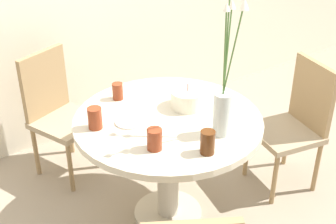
{
  "coord_description": "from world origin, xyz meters",
  "views": [
    {
      "loc": [
        -1.32,
        -1.89,
        2.08
      ],
      "look_at": [
        0.0,
        0.0,
        0.77
      ],
      "focal_mm": 50.0,
      "sensor_mm": 36.0,
      "label": 1
    }
  ],
  "objects_px": {
    "drink_glass_0": "(155,139)",
    "side_plate": "(129,122)",
    "chair_near_front": "(296,120)",
    "birthday_cake": "(188,99)",
    "drink_glass_3": "(118,91)",
    "flower_vase": "(224,99)",
    "drink_glass_2": "(95,118)",
    "chair_far_back": "(57,108)",
    "drink_glass_1": "(208,142)"
  },
  "relations": [
    {
      "from": "drink_glass_0",
      "to": "side_plate",
      "type": "bearing_deg",
      "value": 84.9
    },
    {
      "from": "chair_near_front",
      "to": "drink_glass_0",
      "type": "bearing_deg",
      "value": -77.03
    },
    {
      "from": "drink_glass_0",
      "to": "birthday_cake",
      "type": "bearing_deg",
      "value": 32.48
    },
    {
      "from": "side_plate",
      "to": "drink_glass_3",
      "type": "relative_size",
      "value": 1.55
    },
    {
      "from": "drink_glass_0",
      "to": "flower_vase",
      "type": "bearing_deg",
      "value": -13.16
    },
    {
      "from": "drink_glass_0",
      "to": "drink_glass_3",
      "type": "relative_size",
      "value": 1.11
    },
    {
      "from": "flower_vase",
      "to": "drink_glass_2",
      "type": "xyz_separation_m",
      "value": [
        -0.53,
        0.45,
        -0.15
      ]
    },
    {
      "from": "birthday_cake",
      "to": "drink_glass_2",
      "type": "xyz_separation_m",
      "value": [
        -0.56,
        0.1,
        0.01
      ]
    },
    {
      "from": "drink_glass_3",
      "to": "flower_vase",
      "type": "bearing_deg",
      "value": -69.02
    },
    {
      "from": "flower_vase",
      "to": "drink_glass_3",
      "type": "xyz_separation_m",
      "value": [
        -0.26,
        0.67,
        -0.16
      ]
    },
    {
      "from": "drink_glass_0",
      "to": "drink_glass_2",
      "type": "bearing_deg",
      "value": 113.19
    },
    {
      "from": "chair_far_back",
      "to": "birthday_cake",
      "type": "bearing_deg",
      "value": -79.47
    },
    {
      "from": "side_plate",
      "to": "birthday_cake",
      "type": "bearing_deg",
      "value": -6.19
    },
    {
      "from": "flower_vase",
      "to": "birthday_cake",
      "type": "bearing_deg",
      "value": 84.63
    },
    {
      "from": "chair_near_front",
      "to": "drink_glass_2",
      "type": "bearing_deg",
      "value": -92.66
    },
    {
      "from": "drink_glass_0",
      "to": "drink_glass_1",
      "type": "height_order",
      "value": "drink_glass_1"
    },
    {
      "from": "drink_glass_3",
      "to": "chair_near_front",
      "type": "bearing_deg",
      "value": -28.28
    },
    {
      "from": "drink_glass_1",
      "to": "drink_glass_3",
      "type": "distance_m",
      "value": 0.77
    },
    {
      "from": "side_plate",
      "to": "drink_glass_0",
      "type": "xyz_separation_m",
      "value": [
        -0.03,
        -0.3,
        0.05
      ]
    },
    {
      "from": "chair_near_front",
      "to": "side_plate",
      "type": "height_order",
      "value": "chair_near_front"
    },
    {
      "from": "flower_vase",
      "to": "side_plate",
      "type": "relative_size",
      "value": 4.97
    },
    {
      "from": "chair_far_back",
      "to": "birthday_cake",
      "type": "distance_m",
      "value": 1.01
    },
    {
      "from": "side_plate",
      "to": "drink_glass_0",
      "type": "relative_size",
      "value": 1.4
    },
    {
      "from": "birthday_cake",
      "to": "drink_glass_1",
      "type": "bearing_deg",
      "value": -115.33
    },
    {
      "from": "chair_far_back",
      "to": "drink_glass_0",
      "type": "xyz_separation_m",
      "value": [
        0.09,
        -1.09,
        0.29
      ]
    },
    {
      "from": "drink_glass_1",
      "to": "drink_glass_2",
      "type": "bearing_deg",
      "value": 123.03
    },
    {
      "from": "birthday_cake",
      "to": "drink_glass_3",
      "type": "height_order",
      "value": "birthday_cake"
    },
    {
      "from": "chair_near_front",
      "to": "flower_vase",
      "type": "xyz_separation_m",
      "value": [
        -0.77,
        -0.12,
        0.44
      ]
    },
    {
      "from": "drink_glass_2",
      "to": "drink_glass_3",
      "type": "height_order",
      "value": "drink_glass_2"
    },
    {
      "from": "chair_far_back",
      "to": "drink_glass_2",
      "type": "bearing_deg",
      "value": -115.28
    },
    {
      "from": "flower_vase",
      "to": "drink_glass_2",
      "type": "height_order",
      "value": "flower_vase"
    },
    {
      "from": "flower_vase",
      "to": "drink_glass_1",
      "type": "distance_m",
      "value": 0.25
    },
    {
      "from": "chair_far_back",
      "to": "drink_glass_0",
      "type": "bearing_deg",
      "value": -105.67
    },
    {
      "from": "chair_far_back",
      "to": "chair_near_front",
      "type": "height_order",
      "value": "same"
    },
    {
      "from": "birthday_cake",
      "to": "drink_glass_0",
      "type": "distance_m",
      "value": 0.48
    },
    {
      "from": "chair_far_back",
      "to": "flower_vase",
      "type": "relative_size",
      "value": 1.12
    },
    {
      "from": "flower_vase",
      "to": "drink_glass_1",
      "type": "relative_size",
      "value": 6.31
    },
    {
      "from": "side_plate",
      "to": "drink_glass_1",
      "type": "height_order",
      "value": "drink_glass_1"
    },
    {
      "from": "chair_near_front",
      "to": "flower_vase",
      "type": "bearing_deg",
      "value": -69.91
    },
    {
      "from": "flower_vase",
      "to": "chair_near_front",
      "type": "bearing_deg",
      "value": 8.57
    },
    {
      "from": "drink_glass_2",
      "to": "side_plate",
      "type": "bearing_deg",
      "value": -17.75
    },
    {
      "from": "birthday_cake",
      "to": "flower_vase",
      "type": "xyz_separation_m",
      "value": [
        -0.03,
        -0.35,
        0.16
      ]
    },
    {
      "from": "chair_far_back",
      "to": "drink_glass_1",
      "type": "xyz_separation_m",
      "value": [
        0.29,
        -1.27,
        0.29
      ]
    },
    {
      "from": "chair_far_back",
      "to": "drink_glass_0",
      "type": "distance_m",
      "value": 1.13
    },
    {
      "from": "chair_near_front",
      "to": "side_plate",
      "type": "distance_m",
      "value": 1.18
    },
    {
      "from": "chair_near_front",
      "to": "flower_vase",
      "type": "relative_size",
      "value": 1.12
    },
    {
      "from": "chair_near_front",
      "to": "chair_far_back",
      "type": "bearing_deg",
      "value": -118.97
    },
    {
      "from": "birthday_cake",
      "to": "drink_glass_3",
      "type": "distance_m",
      "value": 0.43
    },
    {
      "from": "chair_far_back",
      "to": "side_plate",
      "type": "distance_m",
      "value": 0.83
    },
    {
      "from": "flower_vase",
      "to": "drink_glass_3",
      "type": "height_order",
      "value": "flower_vase"
    }
  ]
}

